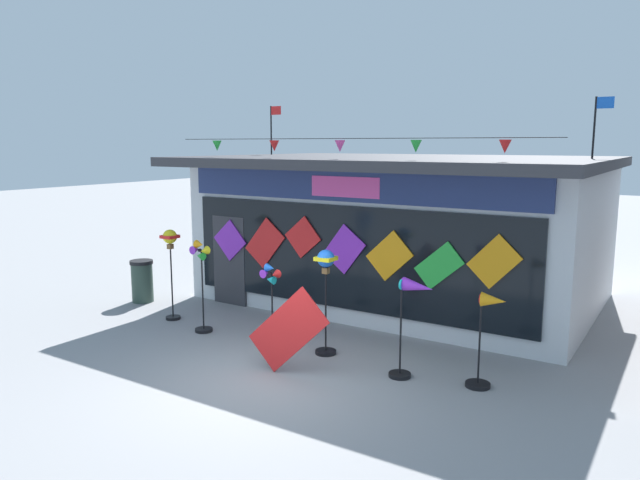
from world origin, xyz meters
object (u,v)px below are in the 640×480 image
object	(u,v)px
kite_shop_building	(404,227)
wind_spinner_center_right	(326,278)
wind_spinner_far_left	(170,251)
wind_spinner_left	(201,274)
wind_spinner_right	(413,309)
wind_spinner_center_left	(271,296)
trash_bin	(142,281)
wind_spinner_far_right	(487,330)
display_kite_on_ground	(288,330)

from	to	relation	value
kite_shop_building	wind_spinner_center_right	distance (m)	4.39
wind_spinner_far_left	wind_spinner_left	world-z (taller)	wind_spinner_far_left
wind_spinner_right	wind_spinner_center_right	bearing A→B (deg)	171.58
kite_shop_building	wind_spinner_center_left	distance (m)	4.59
wind_spinner_center_right	trash_bin	bearing A→B (deg)	173.15
trash_bin	kite_shop_building	bearing A→B (deg)	37.37
wind_spinner_right	wind_spinner_far_right	distance (m)	1.13
kite_shop_building	wind_spinner_center_left	world-z (taller)	kite_shop_building
kite_shop_building	wind_spinner_center_right	world-z (taller)	kite_shop_building
wind_spinner_right	wind_spinner_far_right	size ratio (longest dim) A/B	1.08
wind_spinner_center_left	display_kite_on_ground	bearing A→B (deg)	-41.36
kite_shop_building	wind_spinner_far_right	bearing A→B (deg)	-52.37
wind_spinner_far_left	wind_spinner_far_right	bearing A→B (deg)	-0.04
kite_shop_building	wind_spinner_center_right	xyz separation A→B (m)	(0.54, -4.34, -0.33)
wind_spinner_right	display_kite_on_ground	distance (m)	1.98
wind_spinner_center_left	display_kite_on_ground	distance (m)	1.36
wind_spinner_left	wind_spinner_center_left	size ratio (longest dim) A/B	1.20
kite_shop_building	wind_spinner_far_left	size ratio (longest dim) A/B	4.67
wind_spinner_left	wind_spinner_right	xyz separation A→B (m)	(4.37, 0.00, -0.02)
wind_spinner_far_right	display_kite_on_ground	world-z (taller)	wind_spinner_far_right
wind_spinner_left	wind_spinner_center_right	world-z (taller)	wind_spinner_center_right
kite_shop_building	wind_spinner_far_right	size ratio (longest dim) A/B	5.99
wind_spinner_far_left	wind_spinner_center_left	bearing A→B (deg)	-3.92
wind_spinner_center_right	wind_spinner_right	distance (m)	1.75
wind_spinner_left	wind_spinner_far_right	size ratio (longest dim) A/B	1.23
wind_spinner_center_left	display_kite_on_ground	world-z (taller)	wind_spinner_center_left
wind_spinner_left	display_kite_on_ground	bearing A→B (deg)	-16.87
kite_shop_building	display_kite_on_ground	world-z (taller)	kite_shop_building
kite_shop_building	wind_spinner_center_right	size ratio (longest dim) A/B	4.79
wind_spinner_right	wind_spinner_left	bearing A→B (deg)	-179.96
wind_spinner_left	wind_spinner_right	world-z (taller)	wind_spinner_left
wind_spinner_center_left	wind_spinner_center_right	world-z (taller)	wind_spinner_center_right
wind_spinner_right	display_kite_on_ground	size ratio (longest dim) A/B	1.22
kite_shop_building	wind_spinner_left	xyz separation A→B (m)	(-2.10, -4.60, -0.53)
wind_spinner_far_right	display_kite_on_ground	bearing A→B (deg)	-159.25
wind_spinner_far_left	display_kite_on_ground	world-z (taller)	wind_spinner_far_left
kite_shop_building	display_kite_on_ground	distance (m)	5.50
wind_spinner_center_left	wind_spinner_center_right	size ratio (longest dim) A/B	0.82
wind_spinner_center_left	wind_spinner_center_right	distance (m)	1.15
wind_spinner_far_left	wind_spinner_right	size ratio (longest dim) A/B	1.19
trash_bin	display_kite_on_ground	size ratio (longest dim) A/B	0.75
wind_spinner_far_right	trash_bin	world-z (taller)	wind_spinner_far_right
wind_spinner_left	wind_spinner_center_left	distance (m)	1.61
wind_spinner_left	wind_spinner_center_right	distance (m)	2.67
kite_shop_building	wind_spinner_far_left	bearing A→B (deg)	-126.70
wind_spinner_far_left	trash_bin	xyz separation A→B (m)	(-1.62, 0.62, -0.95)
wind_spinner_left	wind_spinner_center_left	bearing A→B (deg)	3.63
wind_spinner_center_right	trash_bin	xyz separation A→B (m)	(-5.38, 0.65, -0.86)
wind_spinner_center_right	wind_spinner_far_right	bearing A→B (deg)	0.49
wind_spinner_left	display_kite_on_ground	size ratio (longest dim) A/B	1.39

